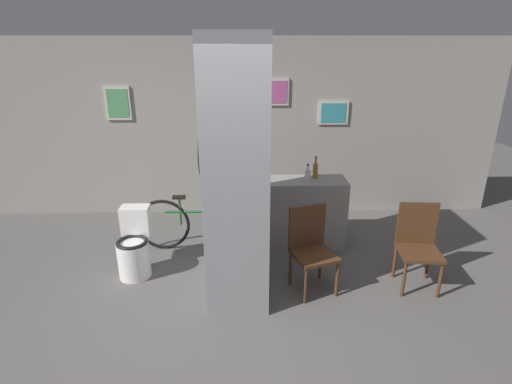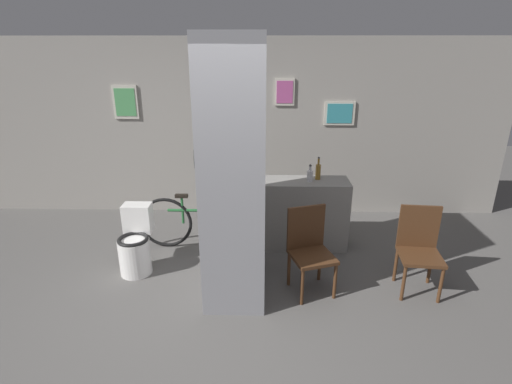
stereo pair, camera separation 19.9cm
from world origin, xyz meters
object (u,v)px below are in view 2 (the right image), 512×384
object	(u,v)px
chair_by_doorway	(419,246)
bottle_tall	(318,171)
chair_near_pillar	(309,247)
toilet	(136,245)
bicycle	(201,222)

from	to	relation	value
chair_by_doorway	bottle_tall	bearing A→B (deg)	138.85
chair_near_pillar	bottle_tall	distance (m)	1.18
chair_near_pillar	toilet	bearing A→B (deg)	152.58
bicycle	toilet	bearing A→B (deg)	-139.19
chair_by_doorway	bottle_tall	world-z (taller)	bottle_tall
toilet	chair_by_doorway	distance (m)	3.13
bicycle	bottle_tall	world-z (taller)	bottle_tall
toilet	bottle_tall	bearing A→B (deg)	18.66
chair_near_pillar	chair_by_doorway	size ratio (longest dim) A/B	1.00
chair_by_doorway	chair_near_pillar	bearing A→B (deg)	-173.26
toilet	bicycle	xyz separation A→B (m)	(0.67, 0.58, 0.03)
bicycle	bottle_tall	size ratio (longest dim) A/B	5.42
chair_near_pillar	bicycle	bearing A→B (deg)	127.00
toilet	bicycle	size ratio (longest dim) A/B	0.48
chair_near_pillar	bicycle	distance (m)	1.57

